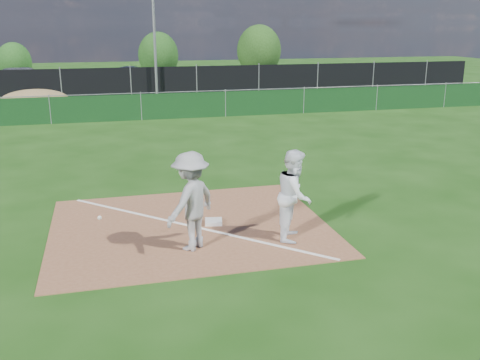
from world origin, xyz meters
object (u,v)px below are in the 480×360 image
Objects in this scene: first_base at (214,222)px; tree_left at (14,62)px; light_pole at (154,29)px; tree_right at (259,51)px; car_right at (211,76)px; tree_mid at (158,55)px; car_mid at (136,77)px; play_at_first at (191,201)px; car_left at (26,78)px; runner at (295,195)px.

tree_left reaches higher than first_base.
tree_right is at bearing 47.13° from light_pole.
light_pole reaches higher than car_right.
car_mid is at bearing -112.40° from tree_mid.
play_at_first is (-0.69, -1.23, 0.95)m from first_base.
play_at_first is 0.57× the size of car_mid.
car_right is 1.66× the size of tree_left.
tree_left is 10.70m from tree_mid.
tree_right reaches higher than car_right.
car_mid is 0.89× the size of car_right.
first_base is 32.21m from tree_mid.
car_left is 1.32× the size of tree_mid.
tree_left is at bearing 44.03° from car_right.
first_base is 0.10× the size of tree_mid.
car_left is (-8.02, 5.25, -3.16)m from light_pole.
car_mid is at bearing 99.79° from light_pole.
tree_mid reaches higher than runner.
tree_right is (10.25, 4.87, 1.45)m from car_mid.
light_pole is 21.20× the size of first_base.
car_right is at bearing 77.83° from play_at_first.
tree_right is (8.84, 32.94, 1.23)m from runner.
car_mid is 11.44m from tree_right.
car_mid is at bearing -93.90° from car_left.
car_right is at bearing -88.24° from car_mid.
tree_right is at bearing -2.65° from tree_left.
first_base is 0.13× the size of tree_left.
runner is at bearing -38.87° from first_base.
tree_right reaches higher than play_at_first.
car_mid is 1.18× the size of tree_mid.
first_base is at bearing -93.93° from tree_mid.
tree_right reaches higher than car_left.
car_right reaches higher than first_base.
play_at_first is at bearing -94.96° from tree_mid.
car_left is 0.99× the size of car_right.
runner is at bearing -88.71° from light_pole.
car_left is 7.12m from car_mid.
car_left is 5.91m from tree_left.
tree_left is 18.83m from tree_right.
light_pole is 14.67m from tree_left.
car_mid is 5.75m from tree_mid.
play_at_first is 0.51× the size of car_left.
light_pole is 3.19× the size of play_at_first.
car_right is 7.13m from tree_right.
tree_right is at bearing 72.00° from first_base.
first_base is 33.74m from tree_left.
car_left is at bearing 91.96° from car_mid.
tree_right reaches higher than first_base.
light_pole is 10.09m from car_left.
runner is 34.12m from tree_right.
first_base is at bearing 145.42° from car_right.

